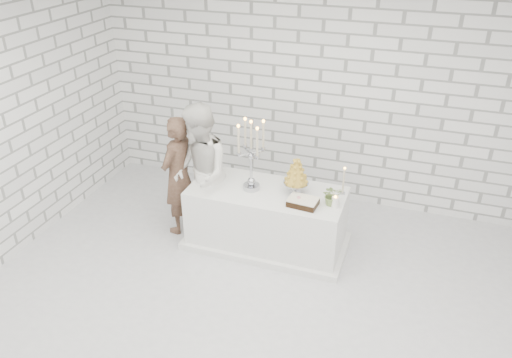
# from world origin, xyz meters

# --- Properties ---
(ground) EXTENTS (6.00, 5.00, 0.01)m
(ground) POSITION_xyz_m (0.00, 0.00, 0.00)
(ground) COLOR silver
(ground) RESTS_ON ground
(ceiling) EXTENTS (6.00, 5.00, 0.01)m
(ceiling) POSITION_xyz_m (0.00, 0.00, 3.00)
(ceiling) COLOR white
(ceiling) RESTS_ON ground
(wall_back) EXTENTS (6.00, 0.01, 3.00)m
(wall_back) POSITION_xyz_m (0.00, 2.50, 1.50)
(wall_back) COLOR white
(wall_back) RESTS_ON ground
(cake_table) EXTENTS (1.80, 0.80, 0.75)m
(cake_table) POSITION_xyz_m (-0.26, 1.11, 0.38)
(cake_table) COLOR white
(cake_table) RESTS_ON ground
(groom) EXTENTS (0.43, 0.60, 1.51)m
(groom) POSITION_xyz_m (-1.38, 1.10, 0.76)
(groom) COLOR #452C20
(groom) RESTS_ON ground
(bride) EXTENTS (0.99, 1.04, 1.70)m
(bride) POSITION_xyz_m (-1.08, 1.07, 0.85)
(bride) COLOR silver
(bride) RESTS_ON ground
(candelabra) EXTENTS (0.35, 0.35, 0.85)m
(candelabra) POSITION_xyz_m (-0.44, 1.09, 1.18)
(candelabra) COLOR #A6A6B0
(candelabra) RESTS_ON cake_table
(croquembouche) EXTENTS (0.35, 0.35, 0.45)m
(croquembouche) POSITION_xyz_m (0.07, 1.16, 0.98)
(croquembouche) COLOR #A97F1D
(croquembouche) RESTS_ON cake_table
(chocolate_cake) EXTENTS (0.34, 0.25, 0.08)m
(chocolate_cake) POSITION_xyz_m (0.22, 0.93, 0.79)
(chocolate_cake) COLOR black
(chocolate_cake) RESTS_ON cake_table
(pillar_candle) EXTENTS (0.10, 0.10, 0.12)m
(pillar_candle) POSITION_xyz_m (0.55, 1.02, 0.81)
(pillar_candle) COLOR white
(pillar_candle) RESTS_ON cake_table
(extra_taper) EXTENTS (0.07, 0.07, 0.32)m
(extra_taper) POSITION_xyz_m (0.58, 1.32, 0.91)
(extra_taper) COLOR beige
(extra_taper) RESTS_ON cake_table
(flowers) EXTENTS (0.26, 0.24, 0.23)m
(flowers) POSITION_xyz_m (0.51, 1.05, 0.87)
(flowers) COLOR #4E7A36
(flowers) RESTS_ON cake_table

